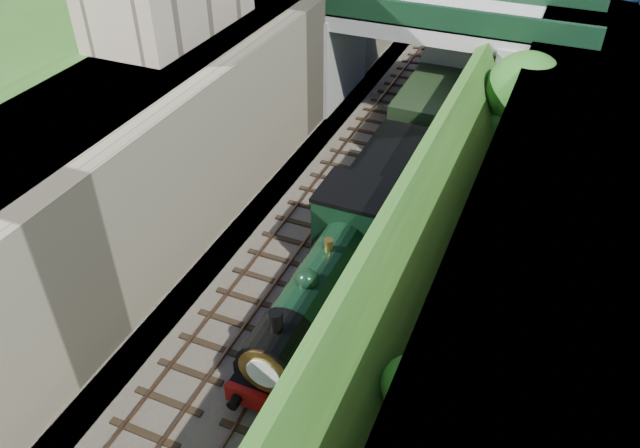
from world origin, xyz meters
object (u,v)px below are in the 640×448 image
(road_bridge, at_px, (447,49))
(locomotive, at_px, (326,282))
(tree, at_px, (528,93))
(tender, at_px, (390,184))

(road_bridge, height_order, locomotive, road_bridge)
(tree, height_order, locomotive, tree)
(road_bridge, bearing_deg, tender, -88.58)
(tree, distance_m, locomotive, 13.65)
(road_bridge, height_order, tender, road_bridge)
(tender, bearing_deg, locomotive, -90.00)
(road_bridge, xyz_separation_m, tree, (4.97, -5.17, 0.57))
(locomotive, xyz_separation_m, tender, (-0.00, 7.36, -0.27))
(locomotive, relative_size, tender, 1.70)
(road_bridge, relative_size, tree, 2.42)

